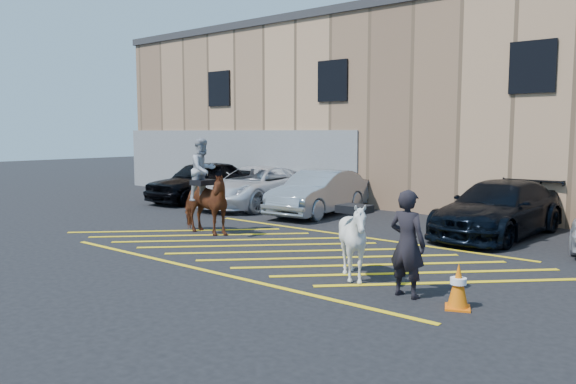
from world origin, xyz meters
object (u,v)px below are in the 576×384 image
Objects in this scene: car_black_suv at (202,181)px; saddled_white at (354,240)px; mounted_bay at (203,196)px; traffic_cone at (458,286)px; handler at (407,244)px; car_blue_suv at (499,209)px; car_white_pickup at (255,187)px; car_silver_sedan at (319,193)px.

car_black_suv reaches higher than saddled_white.
mounted_bay reaches higher than traffic_cone.
handler is 7.16m from mounted_bay.
car_blue_suv is 6.79m from traffic_cone.
saddled_white is (8.41, -6.39, 0.02)m from car_white_pickup.
car_blue_suv is at bearing -77.97° from handler.
car_blue_suv is at bearing 85.47° from saddled_white.
saddled_white is 2.21m from traffic_cone.
car_blue_suv is 1.94× the size of mounted_bay.
handler is at bearing -12.92° from saddled_white.
car_silver_sedan is 6.09× the size of traffic_cone.
car_blue_suv reaches higher than traffic_cone.
mounted_bay reaches higher than handler.
car_black_suv is at bearing 176.42° from car_white_pickup.
car_black_suv is 3.13× the size of saddled_white.
car_black_suv is at bearing 150.75° from saddled_white.
car_black_suv reaches higher than car_blue_suv.
handler is at bearing -50.46° from car_silver_sedan.
car_white_pickup is at bearing -29.08° from handler.
traffic_cone is at bearing -39.58° from car_white_pickup.
car_black_suv is 12.74m from saddled_white.
saddled_white is (-1.22, 0.28, -0.14)m from handler.
car_white_pickup is at bearing -176.45° from car_blue_suv.
traffic_cone is at bearing -71.29° from car_blue_suv.
traffic_cone is at bearing -9.22° from saddled_white.
saddled_white is 2.07× the size of traffic_cone.
traffic_cone is (13.27, -6.57, -0.44)m from car_black_suv.
traffic_cone is at bearing -47.05° from car_silver_sedan.
handler is 1.07m from traffic_cone.
car_white_pickup is 10.56m from saddled_white.
car_silver_sedan is 2.46× the size of handler.
car_blue_suv is at bearing 104.13° from traffic_cone.
car_black_suv is at bearing 138.52° from mounted_bay.
car_blue_suv is 2.77× the size of handler.
car_white_pickup is 8.90m from car_blue_suv.
handler is (12.34, -6.51, 0.10)m from car_black_suv.
saddled_white reaches higher than car_white_pickup.
car_white_pickup is 1.07× the size of car_blue_suv.
car_silver_sedan is 8.35m from saddled_white.
mounted_bay is at bearing -137.91° from car_blue_suv.
car_white_pickup is 5.62m from mounted_bay.
mounted_bay is at bearing 167.08° from traffic_cone.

